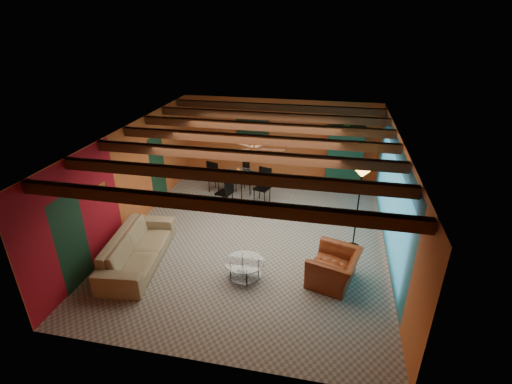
% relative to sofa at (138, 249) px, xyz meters
% --- Properties ---
extents(room, '(6.52, 8.01, 2.71)m').
position_rel_sofa_xyz_m(room, '(2.35, 1.79, 1.99)').
color(room, gray).
rests_on(room, ground).
extents(sofa, '(1.30, 2.66, 0.75)m').
position_rel_sofa_xyz_m(sofa, '(0.00, 0.00, 0.00)').
color(sofa, '#8F7E5C').
rests_on(sofa, ground).
extents(armchair, '(1.22, 1.31, 0.71)m').
position_rel_sofa_xyz_m(armchair, '(4.38, 0.21, -0.02)').
color(armchair, maroon).
rests_on(armchair, ground).
extents(coffee_table, '(1.13, 1.13, 0.44)m').
position_rel_sofa_xyz_m(coffee_table, '(2.50, -0.05, -0.15)').
color(coffee_table, silver).
rests_on(coffee_table, ground).
extents(dining_table, '(2.58, 2.58, 1.08)m').
position_rel_sofa_xyz_m(dining_table, '(1.40, 3.81, 0.16)').
color(dining_table, white).
rests_on(dining_table, ground).
extents(armoire, '(1.17, 0.70, 1.92)m').
position_rel_sofa_xyz_m(armoire, '(4.55, 5.38, 0.59)').
color(armoire, maroon).
rests_on(armoire, ground).
extents(floor_lamp, '(0.48, 0.48, 2.11)m').
position_rel_sofa_xyz_m(floor_lamp, '(4.83, 1.63, 0.68)').
color(floor_lamp, black).
rests_on(floor_lamp, ground).
extents(ceiling_fan, '(1.50, 1.50, 0.44)m').
position_rel_sofa_xyz_m(ceiling_fan, '(2.35, 1.68, 1.99)').
color(ceiling_fan, '#472614').
rests_on(ceiling_fan, ceiling).
extents(painting, '(1.05, 0.03, 0.65)m').
position_rel_sofa_xyz_m(painting, '(1.45, 5.64, 1.28)').
color(painting, black).
rests_on(painting, wall_back).
extents(potted_plant, '(0.43, 0.38, 0.46)m').
position_rel_sofa_xyz_m(potted_plant, '(4.55, 5.38, 1.78)').
color(potted_plant, '#26661E').
rests_on(potted_plant, armoire).
extents(vase, '(0.24, 0.24, 0.20)m').
position_rel_sofa_xyz_m(vase, '(1.40, 3.81, 0.80)').
color(vase, orange).
rests_on(vase, dining_table).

